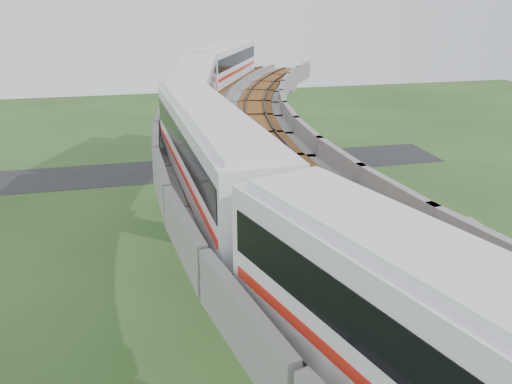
# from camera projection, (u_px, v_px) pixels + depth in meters

# --- Properties ---
(ground) EXTENTS (160.00, 160.00, 0.00)m
(ground) POSITION_uv_depth(u_px,v_px,m) (243.00, 326.00, 29.77)
(ground) COLOR #2B481C
(ground) RESTS_ON ground
(dirt_lot) EXTENTS (18.00, 26.00, 0.04)m
(dirt_lot) POSITION_uv_depth(u_px,v_px,m) (471.00, 314.00, 30.86)
(dirt_lot) COLOR gray
(dirt_lot) RESTS_ON ground
(asphalt_road) EXTENTS (60.00, 8.00, 0.03)m
(asphalt_road) POSITION_uv_depth(u_px,v_px,m) (191.00, 169.00, 57.00)
(asphalt_road) COLOR #232326
(asphalt_road) RESTS_ON ground
(viaduct) EXTENTS (19.58, 73.98, 11.40)m
(viaduct) POSITION_uv_depth(u_px,v_px,m) (310.00, 179.00, 27.27)
(viaduct) COLOR #99968E
(viaduct) RESTS_ON ground
(metro_train) EXTENTS (11.96, 61.26, 3.64)m
(metro_train) POSITION_uv_depth(u_px,v_px,m) (238.00, 112.00, 27.95)
(metro_train) COLOR silver
(metro_train) RESTS_ON ground
(fence) EXTENTS (3.87, 38.73, 1.50)m
(fence) POSITION_uv_depth(u_px,v_px,m) (394.00, 295.00, 31.53)
(fence) COLOR #2D382D
(fence) RESTS_ON ground
(tree_0) EXTENTS (2.07, 2.07, 3.26)m
(tree_0) POSITION_uv_depth(u_px,v_px,m) (316.00, 158.00, 53.03)
(tree_0) COLOR #382314
(tree_0) RESTS_ON ground
(tree_1) EXTENTS (3.15, 3.15, 3.25)m
(tree_1) POSITION_uv_depth(u_px,v_px,m) (309.00, 189.00, 45.77)
(tree_1) COLOR #382314
(tree_1) RESTS_ON ground
(tree_2) EXTENTS (2.23, 2.23, 3.23)m
(tree_2) POSITION_uv_depth(u_px,v_px,m) (322.00, 225.00, 37.71)
(tree_2) COLOR #382314
(tree_2) RESTS_ON ground
(tree_3) EXTENTS (2.88, 2.88, 3.85)m
(tree_3) POSITION_uv_depth(u_px,v_px,m) (359.00, 283.00, 29.37)
(tree_3) COLOR #382314
(tree_3) RESTS_ON ground
(car_white) EXTENTS (1.85, 3.41, 1.10)m
(car_white) POSITION_uv_depth(u_px,v_px,m) (451.00, 339.00, 27.77)
(car_white) COLOR white
(car_white) RESTS_ON dirt_lot
(car_dark) EXTENTS (3.68, 1.62, 1.05)m
(car_dark) POSITION_uv_depth(u_px,v_px,m) (426.00, 238.00, 39.39)
(car_dark) COLOR black
(car_dark) RESTS_ON dirt_lot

